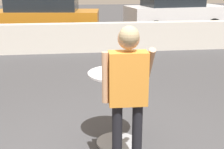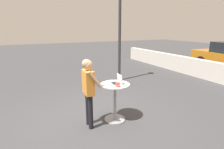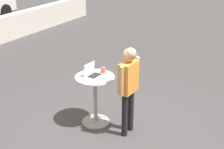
{
  "view_description": "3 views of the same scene",
  "coord_description": "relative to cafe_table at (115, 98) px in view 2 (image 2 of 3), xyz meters",
  "views": [
    {
      "loc": [
        -0.28,
        -3.15,
        2.08
      ],
      "look_at": [
        0.15,
        0.22,
        1.05
      ],
      "focal_mm": 50.0,
      "sensor_mm": 36.0,
      "label": 1
    },
    {
      "loc": [
        3.93,
        -1.37,
        2.32
      ],
      "look_at": [
        0.3,
        0.41,
        1.25
      ],
      "focal_mm": 28.0,
      "sensor_mm": 36.0,
      "label": 2
    },
    {
      "loc": [
        -4.07,
        -2.42,
        3.33
      ],
      "look_at": [
        0.3,
        0.18,
        1.08
      ],
      "focal_mm": 50.0,
      "sensor_mm": 36.0,
      "label": 3
    }
  ],
  "objects": [
    {
      "name": "ground_plane",
      "position": [
        -0.26,
        -0.52,
        -0.61
      ],
      "size": [
        50.0,
        50.0,
        0.0
      ],
      "primitive_type": "plane",
      "color": "#3D3D3F"
    },
    {
      "name": "cafe_table",
      "position": [
        0.0,
        0.0,
        0.0
      ],
      "size": [
        0.74,
        0.74,
        0.98
      ],
      "color": "gray",
      "rests_on": "ground_plane"
    },
    {
      "name": "laptop",
      "position": [
        0.0,
        0.05,
        0.43
      ],
      "size": [
        0.32,
        0.26,
        0.24
      ],
      "color": "silver",
      "rests_on": "cafe_table"
    },
    {
      "name": "coffee_mug",
      "position": [
        0.23,
        -0.05,
        0.43
      ],
      "size": [
        0.13,
        0.09,
        0.11
      ],
      "color": "#C14C42",
      "rests_on": "cafe_table"
    },
    {
      "name": "standing_person",
      "position": [
        0.01,
        -0.7,
        0.45
      ],
      "size": [
        0.54,
        0.36,
        1.66
      ],
      "color": "black",
      "rests_on": "ground_plane"
    },
    {
      "name": "street_lamp",
      "position": [
        -3.1,
        1.8,
        2.1
      ],
      "size": [
        0.32,
        0.32,
        4.17
      ],
      "color": "#2D2D33",
      "rests_on": "ground_plane"
    }
  ]
}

